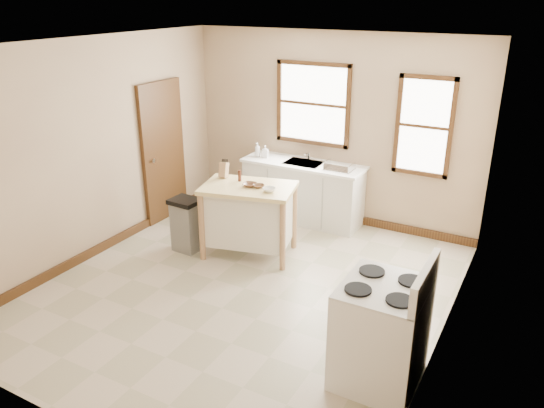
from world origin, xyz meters
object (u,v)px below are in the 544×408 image
at_px(dish_rack, 339,166).
at_px(trash_bin, 186,225).
at_px(gas_stove, 382,321).
at_px(bowl_b, 259,186).
at_px(pepper_grinder, 240,176).
at_px(soap_bottle_b, 265,151).
at_px(knife_block, 224,170).
at_px(bowl_a, 250,185).
at_px(soap_bottle_a, 257,150).
at_px(kitchen_island, 249,220).
at_px(bowl_c, 269,190).

relative_size(dish_rack, trash_bin, 0.54).
bearing_deg(gas_stove, bowl_b, 143.68).
height_order(pepper_grinder, bowl_b, pepper_grinder).
distance_m(soap_bottle_b, bowl_b, 1.47).
distance_m(knife_block, trash_bin, 0.89).
height_order(pepper_grinder, bowl_a, pepper_grinder).
relative_size(dish_rack, bowl_a, 2.28).
bearing_deg(dish_rack, trash_bin, -145.11).
bearing_deg(soap_bottle_a, knife_block, -77.72).
relative_size(kitchen_island, bowl_c, 7.18).
distance_m(pepper_grinder, trash_bin, 0.99).
distance_m(pepper_grinder, bowl_b, 0.36).
bearing_deg(bowl_b, knife_block, 169.53).
relative_size(soap_bottle_b, pepper_grinder, 1.27).
relative_size(soap_bottle_b, bowl_c, 1.16).
height_order(soap_bottle_b, trash_bin, soap_bottle_b).
height_order(soap_bottle_a, gas_stove, gas_stove).
bearing_deg(bowl_c, dish_rack, 74.16).
xyz_separation_m(soap_bottle_b, kitchen_island, (0.50, -1.33, -0.53)).
xyz_separation_m(kitchen_island, trash_bin, (-0.80, -0.32, -0.11)).
bearing_deg(pepper_grinder, soap_bottle_a, 109.67).
height_order(dish_rack, trash_bin, dish_rack).
bearing_deg(pepper_grinder, kitchen_island, -28.48).
bearing_deg(bowl_a, kitchen_island, 172.92).
bearing_deg(soap_bottle_a, bowl_c, -50.56).
bearing_deg(bowl_c, bowl_b, 159.53).
distance_m(kitchen_island, trash_bin, 0.87).
bearing_deg(bowl_b, dish_rack, 65.94).
xyz_separation_m(soap_bottle_a, soap_bottle_b, (0.12, 0.02, -0.02)).
distance_m(soap_bottle_a, kitchen_island, 1.55).
bearing_deg(gas_stove, soap_bottle_a, 135.51).
bearing_deg(trash_bin, bowl_a, 24.12).
xyz_separation_m(soap_bottle_b, trash_bin, (-0.29, -1.65, -0.64)).
xyz_separation_m(bowl_b, trash_bin, (-0.94, -0.33, -0.61)).
height_order(dish_rack, pepper_grinder, pepper_grinder).
bearing_deg(dish_rack, bowl_a, -130.14).
relative_size(dish_rack, kitchen_island, 0.34).
bearing_deg(trash_bin, soap_bottle_a, 87.16).
height_order(dish_rack, bowl_c, dish_rack).
xyz_separation_m(knife_block, gas_stove, (2.77, -1.70, -0.45)).
distance_m(kitchen_island, bowl_b, 0.52).
height_order(bowl_a, trash_bin, bowl_a).
xyz_separation_m(dish_rack, pepper_grinder, (-0.92, -1.21, 0.07)).
relative_size(soap_bottle_b, kitchen_island, 0.16).
relative_size(bowl_a, gas_stove, 0.14).
xyz_separation_m(bowl_c, trash_bin, (-1.13, -0.26, -0.62)).
height_order(dish_rack, knife_block, knife_block).
height_order(soap_bottle_a, knife_block, knife_block).
bearing_deg(knife_block, bowl_c, -19.54).
bearing_deg(soap_bottle_b, dish_rack, -17.99).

